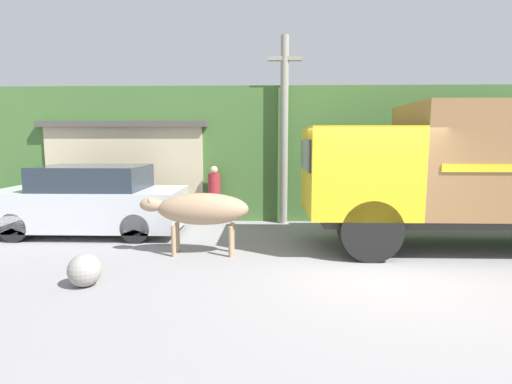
{
  "coord_description": "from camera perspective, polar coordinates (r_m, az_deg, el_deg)",
  "views": [
    {
      "loc": [
        -1.95,
        -6.95,
        2.27
      ],
      "look_at": [
        -2.2,
        1.1,
        1.23
      ],
      "focal_mm": 28.0,
      "sensor_mm": 36.0,
      "label": 1
    }
  ],
  "objects": [
    {
      "name": "cargo_truck",
      "position": [
        9.43,
        29.5,
        3.07
      ],
      "size": [
        6.94,
        2.27,
        3.01
      ],
      "rotation": [
        0.0,
        0.0,
        0.04
      ],
      "color": "#2D2D2D",
      "rests_on": "ground_plane"
    },
    {
      "name": "parked_suv",
      "position": [
        10.46,
        -22.53,
        -1.23
      ],
      "size": [
        4.44,
        1.88,
        1.67
      ],
      "rotation": [
        0.0,
        0.0,
        0.02
      ],
      "color": "silver",
      "rests_on": "ground_plane"
    },
    {
      "name": "brown_cow",
      "position": [
        7.98,
        -7.93,
        -2.49
      ],
      "size": [
        2.17,
        0.63,
        1.24
      ],
      "rotation": [
        0.0,
        0.0,
        -0.25
      ],
      "color": "#9E7F60",
      "rests_on": "ground_plane"
    },
    {
      "name": "roadside_rock",
      "position": [
        6.89,
        -23.29,
        -10.22
      ],
      "size": [
        0.52,
        0.52,
        0.52
      ],
      "color": "gray",
      "rests_on": "ground_plane"
    },
    {
      "name": "ground_plane",
      "position": [
        7.57,
        16.87,
        -10.39
      ],
      "size": [
        60.0,
        60.0,
        0.0
      ],
      "primitive_type": "plane",
      "color": "gray"
    },
    {
      "name": "building_backdrop",
      "position": [
        12.89,
        -16.56,
        3.27
      ],
      "size": [
        4.73,
        2.7,
        2.8
      ],
      "color": "#C6B793",
      "rests_on": "ground_plane"
    },
    {
      "name": "utility_pole",
      "position": [
        10.88,
        4.04,
        9.21
      ],
      "size": [
        0.9,
        0.21,
        5.0
      ],
      "color": "gray",
      "rests_on": "ground_plane"
    },
    {
      "name": "pedestrian_on_hill",
      "position": [
        10.99,
        -5.98,
        -0.01
      ],
      "size": [
        0.4,
        0.4,
        1.58
      ],
      "rotation": [
        0.0,
        0.0,
        3.39
      ],
      "color": "#38332D",
      "rests_on": "ground_plane"
    },
    {
      "name": "hillside_embankment",
      "position": [
        14.63,
        9.44,
        5.75
      ],
      "size": [
        32.0,
        6.81,
        3.75
      ],
      "color": "#426B33",
      "rests_on": "ground_plane"
    }
  ]
}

